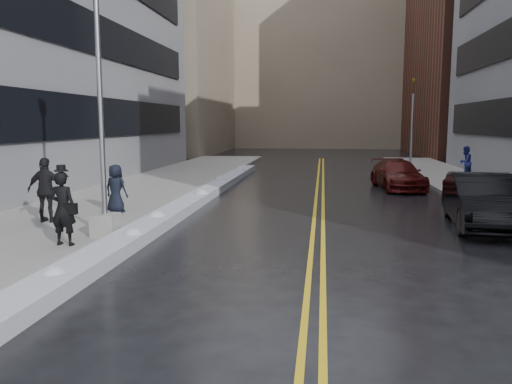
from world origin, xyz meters
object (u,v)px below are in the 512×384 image
(pedestrian_d, at_px, (46,190))
(car_maroon, at_px, (398,175))
(fire_hydrant, at_px, (483,190))
(pedestrian_c, at_px, (116,189))
(lamppost, at_px, (102,149))
(pedestrian_fedora, at_px, (63,209))
(car_black, at_px, (482,201))
(traffic_signal, at_px, (412,120))
(pedestrian_east, at_px, (465,162))

(pedestrian_d, xyz_separation_m, car_maroon, (12.16, 10.69, -0.46))
(fire_hydrant, height_order, pedestrian_d, pedestrian_d)
(pedestrian_c, xyz_separation_m, pedestrian_d, (-1.45, -1.88, 0.18))
(lamppost, relative_size, car_maroon, 1.58)
(lamppost, distance_m, pedestrian_d, 3.30)
(fire_hydrant, height_order, car_maroon, car_maroon)
(pedestrian_fedora, height_order, car_black, pedestrian_fedora)
(pedestrian_fedora, distance_m, pedestrian_d, 3.41)
(lamppost, xyz_separation_m, pedestrian_d, (-2.59, 1.53, -1.37))
(lamppost, relative_size, traffic_signal, 1.27)
(traffic_signal, xyz_separation_m, car_maroon, (-2.23, -9.78, -2.70))
(pedestrian_d, xyz_separation_m, pedestrian_east, (16.42, 14.89, -0.12))
(traffic_signal, height_order, car_black, traffic_signal)
(pedestrian_east, bearing_deg, traffic_signal, -112.90)
(pedestrian_fedora, height_order, car_maroon, pedestrian_fedora)
(pedestrian_d, height_order, car_black, pedestrian_d)
(fire_hydrant, xyz_separation_m, pedestrian_d, (-14.89, -6.47, 0.61))
(lamppost, height_order, pedestrian_east, lamppost)
(traffic_signal, bearing_deg, pedestrian_c, -124.84)
(pedestrian_d, height_order, car_maroon, pedestrian_d)
(fire_hydrant, distance_m, car_maroon, 5.03)
(traffic_signal, xyz_separation_m, pedestrian_east, (2.03, -5.58, -2.36))
(pedestrian_d, distance_m, car_maroon, 16.20)
(traffic_signal, relative_size, pedestrian_east, 3.37)
(lamppost, height_order, fire_hydrant, lamppost)
(traffic_signal, bearing_deg, lamppost, -118.21)
(pedestrian_east, xyz_separation_m, car_maroon, (-4.27, -4.20, -0.34))
(pedestrian_d, bearing_deg, pedestrian_fedora, 122.11)
(lamppost, bearing_deg, traffic_signal, 61.79)
(lamppost, height_order, pedestrian_fedora, lamppost)
(pedestrian_d, bearing_deg, fire_hydrant, -161.14)
(car_maroon, bearing_deg, pedestrian_d, -145.01)
(car_black, height_order, car_maroon, car_black)
(pedestrian_d, bearing_deg, car_black, -177.56)
(pedestrian_east, bearing_deg, pedestrian_c, -1.96)
(traffic_signal, height_order, pedestrian_fedora, traffic_signal)
(lamppost, xyz_separation_m, car_maroon, (9.57, 12.22, -1.83))
(lamppost, distance_m, pedestrian_fedora, 1.96)
(pedestrian_fedora, relative_size, pedestrian_c, 1.13)
(pedestrian_d, bearing_deg, car_maroon, -143.29)
(pedestrian_fedora, height_order, pedestrian_d, pedestrian_d)
(pedestrian_c, relative_size, car_maroon, 0.35)
(car_black, bearing_deg, pedestrian_d, -167.18)
(car_maroon, bearing_deg, lamppost, -134.40)
(pedestrian_east, xyz_separation_m, car_black, (-3.03, -13.23, -0.21))
(lamppost, height_order, traffic_signal, lamppost)
(pedestrian_east, bearing_deg, pedestrian_d, -0.74)
(traffic_signal, xyz_separation_m, car_black, (-1.00, -18.81, -2.57))
(pedestrian_c, height_order, pedestrian_east, pedestrian_east)
(pedestrian_d, bearing_deg, pedestrian_east, -142.43)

